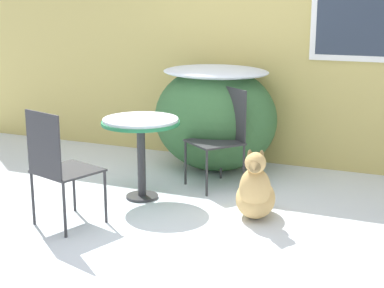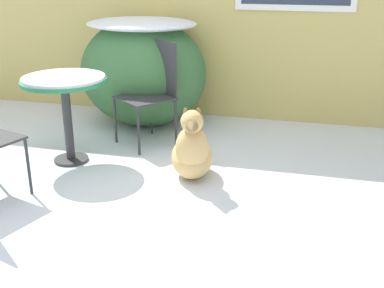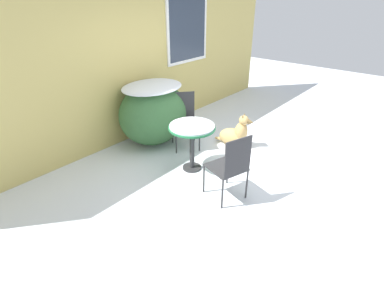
% 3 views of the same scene
% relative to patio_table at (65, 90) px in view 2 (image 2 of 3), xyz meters
% --- Properties ---
extents(ground_plane, '(16.00, 16.00, 0.00)m').
position_rel_patio_table_xyz_m(ground_plane, '(0.48, -0.54, -0.64)').
color(ground_plane, silver).
extents(shrub_left, '(1.33, 1.09, 1.12)m').
position_rel_patio_table_xyz_m(shrub_left, '(0.28, 1.15, -0.04)').
color(shrub_left, '#386638').
rests_on(shrub_left, ground_plane).
extents(patio_table, '(0.71, 0.71, 0.76)m').
position_rel_patio_table_xyz_m(patio_table, '(0.00, 0.00, 0.00)').
color(patio_table, '#2D2D30').
rests_on(patio_table, ground_plane).
extents(patio_chair_near_table, '(0.63, 0.63, 0.97)m').
position_rel_patio_table_xyz_m(patio_chair_near_table, '(0.55, 0.64, -0.11)').
color(patio_chair_near_table, '#2D2D30').
rests_on(patio_chair_near_table, ground_plane).
extents(dog, '(0.45, 0.71, 0.63)m').
position_rel_patio_table_xyz_m(dog, '(1.12, -0.08, -0.42)').
color(dog, tan).
rests_on(dog, ground_plane).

